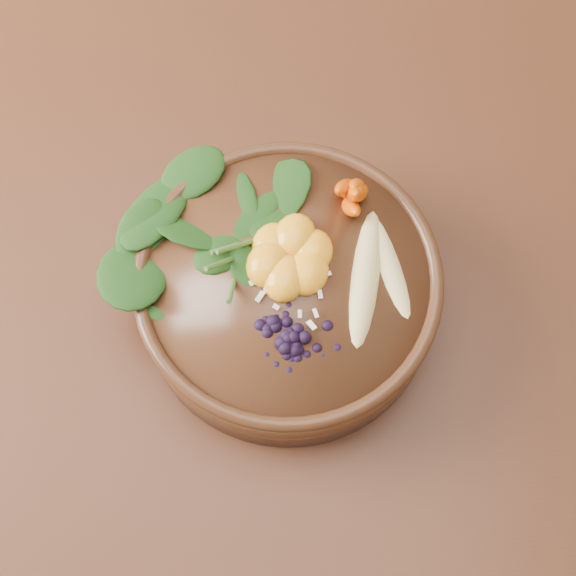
{
  "coord_description": "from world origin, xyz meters",
  "views": [
    {
      "loc": [
        0.26,
        -0.38,
        1.49
      ],
      "look_at": [
        0.18,
        -0.12,
        0.8
      ],
      "focal_mm": 50.0,
      "sensor_mm": 36.0,
      "label": 1
    }
  ],
  "objects_px": {
    "banana_halves": "(379,266)",
    "mandarin_cluster": "(290,252)",
    "stoneware_bowl": "(288,292)",
    "blueberry_pile": "(292,331)",
    "kale_heap": "(239,209)",
    "carrot_cluster": "(343,181)",
    "dining_table": "(171,203)"
  },
  "relations": [
    {
      "from": "dining_table",
      "to": "stoneware_bowl",
      "type": "distance_m",
      "value": 0.25
    },
    {
      "from": "carrot_cluster",
      "to": "blueberry_pile",
      "type": "relative_size",
      "value": 0.6
    },
    {
      "from": "banana_halves",
      "to": "dining_table",
      "type": "bearing_deg",
      "value": 143.13
    },
    {
      "from": "dining_table",
      "to": "stoneware_bowl",
      "type": "height_order",
      "value": "stoneware_bowl"
    },
    {
      "from": "mandarin_cluster",
      "to": "blueberry_pile",
      "type": "distance_m",
      "value": 0.08
    },
    {
      "from": "kale_heap",
      "to": "carrot_cluster",
      "type": "distance_m",
      "value": 0.1
    },
    {
      "from": "dining_table",
      "to": "blueberry_pile",
      "type": "distance_m",
      "value": 0.32
    },
    {
      "from": "carrot_cluster",
      "to": "banana_halves",
      "type": "bearing_deg",
      "value": -66.94
    },
    {
      "from": "kale_heap",
      "to": "blueberry_pile",
      "type": "relative_size",
      "value": 1.42
    },
    {
      "from": "kale_heap",
      "to": "blueberry_pile",
      "type": "bearing_deg",
      "value": -50.17
    },
    {
      "from": "stoneware_bowl",
      "to": "mandarin_cluster",
      "type": "xyz_separation_m",
      "value": [
        -0.0,
        0.02,
        0.05
      ]
    },
    {
      "from": "banana_halves",
      "to": "mandarin_cluster",
      "type": "height_order",
      "value": "mandarin_cluster"
    },
    {
      "from": "stoneware_bowl",
      "to": "blueberry_pile",
      "type": "height_order",
      "value": "blueberry_pile"
    },
    {
      "from": "mandarin_cluster",
      "to": "blueberry_pile",
      "type": "relative_size",
      "value": 0.69
    },
    {
      "from": "banana_halves",
      "to": "blueberry_pile",
      "type": "bearing_deg",
      "value": -141.51
    },
    {
      "from": "dining_table",
      "to": "stoneware_bowl",
      "type": "xyz_separation_m",
      "value": [
        0.18,
        -0.12,
        0.13
      ]
    },
    {
      "from": "stoneware_bowl",
      "to": "mandarin_cluster",
      "type": "bearing_deg",
      "value": 101.69
    },
    {
      "from": "carrot_cluster",
      "to": "banana_halves",
      "type": "height_order",
      "value": "carrot_cluster"
    },
    {
      "from": "kale_heap",
      "to": "mandarin_cluster",
      "type": "distance_m",
      "value": 0.06
    },
    {
      "from": "dining_table",
      "to": "carrot_cluster",
      "type": "distance_m",
      "value": 0.29
    },
    {
      "from": "banana_halves",
      "to": "kale_heap",
      "type": "bearing_deg",
      "value": 156.45
    },
    {
      "from": "stoneware_bowl",
      "to": "mandarin_cluster",
      "type": "distance_m",
      "value": 0.06
    },
    {
      "from": "dining_table",
      "to": "blueberry_pile",
      "type": "bearing_deg",
      "value": -40.28
    },
    {
      "from": "banana_halves",
      "to": "mandarin_cluster",
      "type": "relative_size",
      "value": 1.8
    },
    {
      "from": "dining_table",
      "to": "carrot_cluster",
      "type": "relative_size",
      "value": 20.75
    },
    {
      "from": "carrot_cluster",
      "to": "mandarin_cluster",
      "type": "relative_size",
      "value": 0.87
    },
    {
      "from": "banana_halves",
      "to": "mandarin_cluster",
      "type": "distance_m",
      "value": 0.08
    },
    {
      "from": "stoneware_bowl",
      "to": "blueberry_pile",
      "type": "relative_size",
      "value": 2.16
    },
    {
      "from": "kale_heap",
      "to": "mandarin_cluster",
      "type": "xyz_separation_m",
      "value": [
        0.06,
        -0.02,
        -0.01
      ]
    },
    {
      "from": "mandarin_cluster",
      "to": "stoneware_bowl",
      "type": "bearing_deg",
      "value": -78.31
    },
    {
      "from": "kale_heap",
      "to": "dining_table",
      "type": "bearing_deg",
      "value": 148.43
    },
    {
      "from": "kale_heap",
      "to": "mandarin_cluster",
      "type": "height_order",
      "value": "kale_heap"
    }
  ]
}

